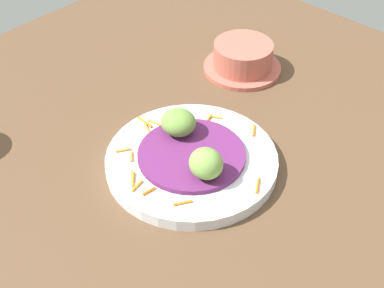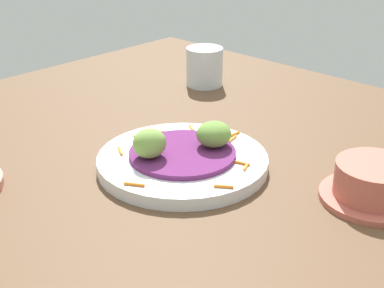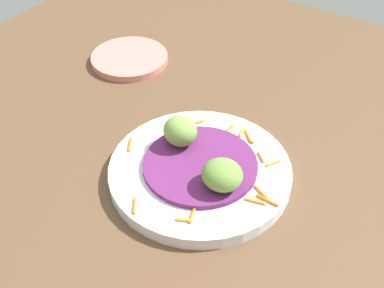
# 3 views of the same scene
# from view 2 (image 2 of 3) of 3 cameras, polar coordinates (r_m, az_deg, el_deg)

# --- Properties ---
(table_surface) EXTENTS (1.10, 1.10, 0.02)m
(table_surface) POSITION_cam_2_polar(r_m,az_deg,el_deg) (0.82, -2.66, -3.19)
(table_surface) COLOR brown
(table_surface) RESTS_ON ground
(main_plate) EXTENTS (0.25, 0.25, 0.02)m
(main_plate) POSITION_cam_2_polar(r_m,az_deg,el_deg) (0.82, -0.97, -1.80)
(main_plate) COLOR silver
(main_plate) RESTS_ON table_surface
(cabbage_bed) EXTENTS (0.15, 0.15, 0.01)m
(cabbage_bed) POSITION_cam_2_polar(r_m,az_deg,el_deg) (0.81, -0.97, -0.97)
(cabbage_bed) COLOR #60235B
(cabbage_bed) RESTS_ON main_plate
(carrot_garnish) EXTENTS (0.22, 0.24, 0.00)m
(carrot_garnish) POSITION_cam_2_polar(r_m,az_deg,el_deg) (0.84, -0.47, -0.20)
(carrot_garnish) COLOR orange
(carrot_garnish) RESTS_ON main_plate
(guac_scoop_left) EXTENTS (0.05, 0.05, 0.04)m
(guac_scoop_left) POSITION_cam_2_polar(r_m,az_deg,el_deg) (0.82, 2.23, 1.01)
(guac_scoop_left) COLOR olive
(guac_scoop_left) RESTS_ON cabbage_bed
(guac_scoop_center) EXTENTS (0.05, 0.05, 0.04)m
(guac_scoop_center) POSITION_cam_2_polar(r_m,az_deg,el_deg) (0.78, -4.34, 0.07)
(guac_scoop_center) COLOR #759E47
(guac_scoop_center) RESTS_ON cabbage_bed
(terracotta_bowl) EXTENTS (0.14, 0.14, 0.05)m
(terracotta_bowl) POSITION_cam_2_polar(r_m,az_deg,el_deg) (0.76, 18.01, -3.87)
(terracotta_bowl) COLOR #B75B4C
(terracotta_bowl) RESTS_ON table_surface
(water_glass) EXTENTS (0.07, 0.07, 0.08)m
(water_glass) POSITION_cam_2_polar(r_m,az_deg,el_deg) (1.15, 1.28, 7.86)
(water_glass) COLOR silver
(water_glass) RESTS_ON table_surface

